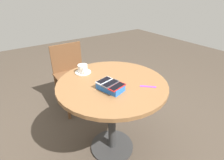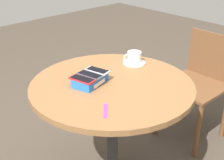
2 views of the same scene
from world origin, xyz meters
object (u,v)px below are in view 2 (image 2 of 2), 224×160
at_px(phone_box, 90,80).
at_px(phone_gray, 90,75).
at_px(coffee_cup, 134,57).
at_px(lanyard_strap, 105,111).
at_px(round_table, 112,105).
at_px(phone_red, 82,79).
at_px(phone_white, 97,71).
at_px(saucer, 134,63).
at_px(chair_near_window, 199,84).

xyz_separation_m(phone_box, phone_gray, (-0.00, -0.00, 0.03)).
height_order(coffee_cup, lanyard_strap, coffee_cup).
distance_m(round_table, phone_box, 0.20).
height_order(phone_red, lanyard_strap, phone_red).
bearing_deg(round_table, phone_white, 105.09).
distance_m(coffee_cup, lanyard_strap, 0.59).
distance_m(round_table, saucer, 0.34).
bearing_deg(coffee_cup, saucer, -21.21).
relative_size(phone_box, saucer, 1.53).
xyz_separation_m(phone_gray, phone_white, (0.07, 0.01, 0.00)).
bearing_deg(phone_gray, round_table, -40.47).
bearing_deg(saucer, phone_gray, -174.87).
relative_size(saucer, coffee_cup, 1.23).
xyz_separation_m(coffee_cup, chair_near_window, (0.60, -0.13, -0.34)).
bearing_deg(saucer, lanyard_strap, -149.87).
relative_size(round_table, chair_near_window, 1.11).
bearing_deg(phone_gray, coffee_cup, 5.29).
bearing_deg(phone_red, saucer, 6.11).
bearing_deg(coffee_cup, phone_red, -173.74).
distance_m(phone_box, lanyard_strap, 0.29).
xyz_separation_m(round_table, phone_red, (-0.15, 0.06, 0.19)).
height_order(phone_white, coffee_cup, coffee_cup).
bearing_deg(saucer, coffee_cup, 158.79).
distance_m(round_table, lanyard_strap, 0.32).
height_order(phone_gray, saucer, phone_gray).
xyz_separation_m(phone_red, phone_white, (0.13, 0.03, 0.00)).
height_order(saucer, lanyard_strap, saucer).
bearing_deg(saucer, phone_white, -176.38).
bearing_deg(chair_near_window, phone_box, 174.75).
xyz_separation_m(phone_box, lanyard_strap, (-0.13, -0.26, -0.02)).
relative_size(round_table, saucer, 6.34).
relative_size(phone_red, chair_near_window, 0.18).
height_order(phone_box, saucer, phone_box).
bearing_deg(phone_red, coffee_cup, 6.26).
height_order(phone_red, coffee_cup, coffee_cup).
height_order(round_table, saucer, saucer).
relative_size(saucer, lanyard_strap, 1.14).
distance_m(phone_red, lanyard_strap, 0.26).
distance_m(phone_box, saucer, 0.39).
relative_size(phone_red, lanyard_strap, 1.20).
bearing_deg(phone_red, phone_white, 12.15).
bearing_deg(phone_white, round_table, -74.91).
distance_m(phone_box, phone_gray, 0.03).
bearing_deg(round_table, saucer, 20.66).
bearing_deg(phone_red, round_table, -22.29).
height_order(phone_box, chair_near_window, chair_near_window).
bearing_deg(phone_white, phone_red, -167.85).
xyz_separation_m(round_table, chair_near_window, (0.89, -0.01, -0.17)).
bearing_deg(coffee_cup, lanyard_strap, -149.68).
xyz_separation_m(phone_box, chair_near_window, (0.98, -0.09, -0.33)).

